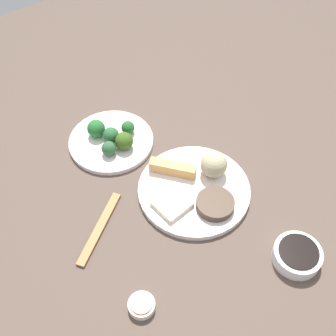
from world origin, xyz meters
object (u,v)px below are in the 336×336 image
at_px(broccoli_plate, 111,141).
at_px(chopsticks_pair, 100,228).
at_px(soy_sauce_bowl, 297,255).
at_px(sauce_ramekin_sweet_and_sour, 142,306).
at_px(main_plate, 193,191).

height_order(broccoli_plate, chopsticks_pair, broccoli_plate).
distance_m(broccoli_plate, soy_sauce_bowl, 0.57).
height_order(sauce_ramekin_sweet_and_sour, chopsticks_pair, sauce_ramekin_sweet_and_sour).
xyz_separation_m(broccoli_plate, chopsticks_pair, (-0.22, 0.17, -0.00)).
bearing_deg(sauce_ramekin_sweet_and_sour, broccoli_plate, -24.28).
xyz_separation_m(main_plate, chopsticks_pair, (0.05, 0.24, -0.00)).
xyz_separation_m(soy_sauce_bowl, chopsticks_pair, (0.33, 0.31, -0.01)).
distance_m(soy_sauce_bowl, chopsticks_pair, 0.46).
distance_m(main_plate, sauce_ramekin_sweet_and_sour, 0.32).
bearing_deg(main_plate, broccoli_plate, 15.57).
bearing_deg(sauce_ramekin_sweet_and_sour, main_plate, -58.39).
height_order(soy_sauce_bowl, sauce_ramekin_sweet_and_sour, soy_sauce_bowl).
relative_size(broccoli_plate, chopsticks_pair, 1.13).
xyz_separation_m(main_plate, broccoli_plate, (0.27, 0.07, -0.00)).
xyz_separation_m(broccoli_plate, soy_sauce_bowl, (-0.55, -0.14, 0.01)).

